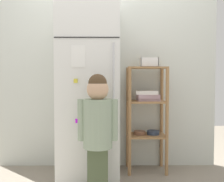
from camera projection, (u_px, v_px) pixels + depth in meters
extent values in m
plane|color=gray|center=(107.00, 176.00, 2.86)|extent=(6.00, 6.00, 0.00)
cube|color=silver|center=(107.00, 69.00, 3.18)|extent=(2.54, 0.03, 2.29)
cube|color=white|center=(90.00, 92.00, 2.84)|extent=(0.61, 0.65, 1.79)
cube|color=black|center=(87.00, 37.00, 2.48)|extent=(0.60, 0.01, 0.01)
cylinder|color=silver|center=(114.00, 71.00, 2.48)|extent=(0.02, 0.02, 0.52)
cube|color=white|center=(78.00, 56.00, 2.49)|extent=(0.13, 0.01, 0.20)
cube|color=gold|center=(105.00, 94.00, 2.51)|extent=(0.04, 0.02, 0.04)
cube|color=yellow|center=(102.00, 84.00, 2.50)|extent=(0.03, 0.01, 0.02)
cube|color=gold|center=(91.00, 118.00, 2.52)|extent=(0.03, 0.02, 0.03)
cube|color=#C115EC|center=(77.00, 121.00, 2.52)|extent=(0.04, 0.02, 0.04)
cube|color=yellow|center=(76.00, 81.00, 2.50)|extent=(0.04, 0.02, 0.04)
cube|color=#49563A|center=(98.00, 173.00, 2.35)|extent=(0.18, 0.11, 0.44)
cylinder|color=gray|center=(98.00, 123.00, 2.33)|extent=(0.25, 0.25, 0.42)
sphere|color=gray|center=(98.00, 100.00, 2.40)|extent=(0.11, 0.11, 0.11)
sphere|color=tan|center=(98.00, 89.00, 2.32)|extent=(0.19, 0.19, 0.19)
sphere|color=#4C3823|center=(98.00, 83.00, 2.31)|extent=(0.16, 0.16, 0.16)
cylinder|color=gray|center=(82.00, 120.00, 2.33)|extent=(0.07, 0.07, 0.36)
cylinder|color=gray|center=(114.00, 120.00, 2.33)|extent=(0.07, 0.07, 0.36)
cylinder|color=#9E7247|center=(130.00, 121.00, 2.87)|extent=(0.04, 0.04, 1.16)
cylinder|color=#9E7247|center=(167.00, 121.00, 2.87)|extent=(0.04, 0.04, 1.16)
cylinder|color=#9E7247|center=(128.00, 117.00, 3.16)|extent=(0.04, 0.04, 1.16)
cylinder|color=#9E7247|center=(162.00, 117.00, 3.17)|extent=(0.04, 0.04, 1.16)
cube|color=#9E7247|center=(147.00, 68.00, 2.99)|extent=(0.41, 0.31, 0.02)
cube|color=#9E7247|center=(146.00, 102.00, 3.01)|extent=(0.41, 0.31, 0.02)
cube|color=#9E7247|center=(146.00, 135.00, 3.03)|extent=(0.41, 0.31, 0.02)
cube|color=#B293A3|center=(148.00, 99.00, 3.02)|extent=(0.25, 0.19, 0.03)
cube|color=#B293A3|center=(148.00, 96.00, 3.01)|extent=(0.25, 0.20, 0.04)
cube|color=white|center=(147.00, 93.00, 3.00)|extent=(0.25, 0.20, 0.04)
cylinder|color=brown|center=(140.00, 133.00, 3.02)|extent=(0.13, 0.13, 0.04)
cylinder|color=#2D384C|center=(153.00, 133.00, 3.02)|extent=(0.14, 0.14, 0.04)
cube|color=white|center=(149.00, 67.00, 2.99)|extent=(0.19, 0.16, 0.01)
cube|color=white|center=(150.00, 62.00, 2.91)|extent=(0.19, 0.01, 0.10)
cube|color=white|center=(148.00, 63.00, 3.07)|extent=(0.19, 0.01, 0.10)
cube|color=white|center=(140.00, 63.00, 2.99)|extent=(0.01, 0.16, 0.10)
cube|color=white|center=(157.00, 63.00, 2.99)|extent=(0.01, 0.16, 0.10)
sphere|color=#A24525|center=(146.00, 64.00, 2.97)|extent=(0.06, 0.06, 0.06)
sphere|color=red|center=(148.00, 64.00, 3.01)|extent=(0.06, 0.06, 0.06)
sphere|color=#A21715|center=(152.00, 63.00, 2.97)|extent=(0.08, 0.08, 0.08)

